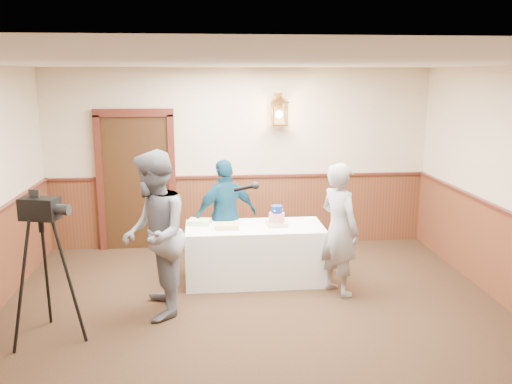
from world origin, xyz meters
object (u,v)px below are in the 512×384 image
tiered_cake (277,218)px  tv_camera_rig (46,277)px  sheet_cake_green (199,222)px  interviewer (154,235)px  display_table (255,253)px  sheet_cake_yellow (227,226)px  baker (339,229)px  assistant_p (226,216)px

tiered_cake → tv_camera_rig: bearing=-150.9°
tv_camera_rig → sheet_cake_green: bearing=60.5°
tiered_cake → interviewer: (-1.50, -0.94, 0.09)m
display_table → tv_camera_rig: (-2.27, -1.43, 0.30)m
sheet_cake_yellow → tv_camera_rig: bearing=-144.7°
tiered_cake → sheet_cake_yellow: bearing=-173.4°
sheet_cake_green → tv_camera_rig: bearing=-134.5°
interviewer → baker: (2.21, 0.42, -0.12)m
baker → sheet_cake_yellow: bearing=43.7°
sheet_cake_green → tv_camera_rig: tv_camera_rig is taller
sheet_cake_yellow → tv_camera_rig: (-1.91, -1.35, -0.10)m
tiered_cake → tv_camera_rig: size_ratio=0.18×
display_table → interviewer: 1.64m
sheet_cake_green → interviewer: size_ratio=0.15×
display_table → assistant_p: 0.69m
tiered_cake → assistant_p: size_ratio=0.17×
baker → interviewer: bearing=72.7°
display_table → interviewer: bearing=-142.0°
tiered_cake → assistant_p: 0.78m
sheet_cake_green → assistant_p: size_ratio=0.18×
sheet_cake_green → baker: size_ratio=0.17×
sheet_cake_yellow → sheet_cake_green: sheet_cake_green is taller
assistant_p → tv_camera_rig: 2.66m
display_table → baker: bearing=-27.7°
sheet_cake_yellow → interviewer: interviewer is taller
display_table → tiered_cake: (0.29, -0.00, 0.48)m
display_table → baker: (1.00, -0.53, 0.46)m
tiered_cake → interviewer: size_ratio=0.14×
tiered_cake → sheet_cake_green: bearing=171.6°
interviewer → baker: interviewer is taller
sheet_cake_yellow → interviewer: bearing=-134.3°
tiered_cake → assistant_p: bearing=147.1°
assistant_p → sheet_cake_yellow: bearing=65.8°
baker → assistant_p: baker is taller
interviewer → tv_camera_rig: interviewer is taller
tiered_cake → sheet_cake_green: 1.03m
baker → tv_camera_rig: baker is taller
interviewer → tv_camera_rig: (-1.06, -0.48, -0.27)m
sheet_cake_yellow → sheet_cake_green: 0.42m
interviewer → baker: 2.25m
baker → sheet_cake_green: bearing=40.5°
assistant_p → tv_camera_rig: size_ratio=1.04×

